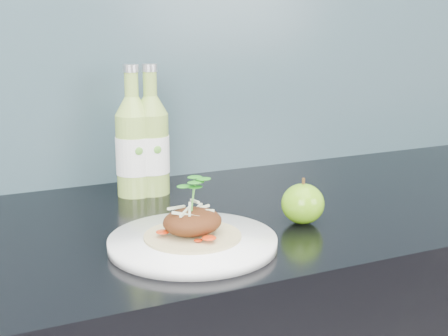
{
  "coord_description": "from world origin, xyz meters",
  "views": [
    {
      "loc": [
        -0.42,
        0.75,
        1.23
      ],
      "look_at": [
        -0.0,
        1.62,
        1.0
      ],
      "focal_mm": 50.0,
      "sensor_mm": 36.0,
      "label": 1
    }
  ],
  "objects_px": {
    "green_apple": "(303,204)",
    "cider_bottle_left": "(133,147)",
    "dinner_plate": "(193,242)",
    "cider_bottle_right": "(152,145)"
  },
  "relations": [
    {
      "from": "green_apple",
      "to": "cider_bottle_right",
      "type": "relative_size",
      "value": 0.36
    },
    {
      "from": "cider_bottle_left",
      "to": "dinner_plate",
      "type": "bearing_deg",
      "value": -80.12
    },
    {
      "from": "cider_bottle_left",
      "to": "cider_bottle_right",
      "type": "height_order",
      "value": "same"
    },
    {
      "from": "dinner_plate",
      "to": "cider_bottle_left",
      "type": "distance_m",
      "value": 0.32
    },
    {
      "from": "cider_bottle_left",
      "to": "green_apple",
      "type": "bearing_deg",
      "value": -43.52
    },
    {
      "from": "green_apple",
      "to": "cider_bottle_left",
      "type": "xyz_separation_m",
      "value": [
        -0.2,
        0.28,
        0.06
      ]
    },
    {
      "from": "green_apple",
      "to": "cider_bottle_right",
      "type": "bearing_deg",
      "value": 120.13
    },
    {
      "from": "cider_bottle_right",
      "to": "dinner_plate",
      "type": "bearing_deg",
      "value": -117.85
    },
    {
      "from": "green_apple",
      "to": "dinner_plate",
      "type": "bearing_deg",
      "value": -172.83
    },
    {
      "from": "green_apple",
      "to": "cider_bottle_left",
      "type": "relative_size",
      "value": 0.36
    }
  ]
}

